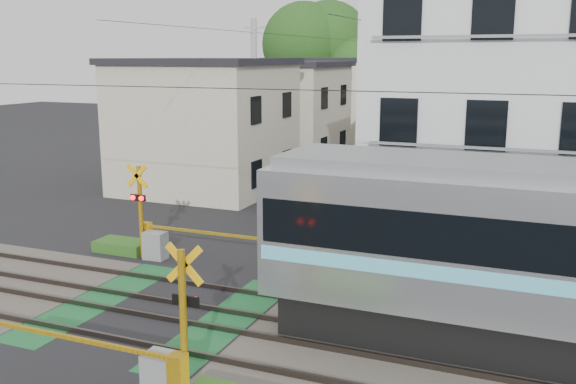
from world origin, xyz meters
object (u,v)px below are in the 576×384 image
at_px(apartment_block, 539,110).
at_px(crossing_signal_near, 165,365).
at_px(crossing_signal_far, 154,237).
at_px(pedestrian, 402,141).

bearing_deg(apartment_block, crossing_signal_near, -114.22).
relative_size(crossing_signal_far, pedestrian, 3.03).
bearing_deg(apartment_block, pedestrian, 113.60).
relative_size(crossing_signal_near, apartment_block, 0.46).
bearing_deg(crossing_signal_near, pedestrian, 95.09).
distance_m(apartment_block, pedestrian, 22.56).
height_order(crossing_signal_near, apartment_block, apartment_block).
bearing_deg(crossing_signal_far, pedestrian, 85.23).
bearing_deg(pedestrian, crossing_signal_far, 100.13).
distance_m(crossing_signal_far, apartment_block, 13.14).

